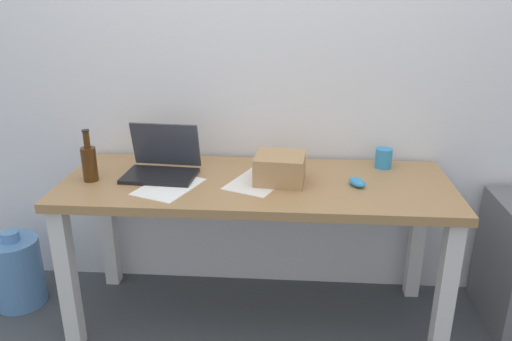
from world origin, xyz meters
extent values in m
plane|color=#42474C|center=(0.00, 0.00, 0.00)|extent=(8.00, 8.00, 0.00)
cube|color=white|center=(0.00, 0.38, 1.30)|extent=(5.20, 0.08, 2.60)
cube|color=#A37A4C|center=(0.00, 0.00, 0.72)|extent=(1.75, 0.64, 0.04)
cube|color=silver|center=(-0.82, -0.26, 0.35)|extent=(0.07, 0.07, 0.70)
cube|color=silver|center=(0.82, -0.26, 0.35)|extent=(0.07, 0.07, 0.70)
cube|color=silver|center=(-0.82, 0.26, 0.35)|extent=(0.07, 0.07, 0.70)
cube|color=silver|center=(0.82, 0.26, 0.35)|extent=(0.07, 0.07, 0.70)
cube|color=black|center=(-0.44, 0.01, 0.74)|extent=(0.34, 0.23, 0.02)
cube|color=#333842|center=(-0.43, 0.12, 0.86)|extent=(0.33, 0.08, 0.21)
cylinder|color=#47280F|center=(-0.74, -0.05, 0.81)|extent=(0.07, 0.07, 0.15)
cylinder|color=#47280F|center=(-0.74, -0.05, 0.93)|extent=(0.03, 0.03, 0.07)
cylinder|color=black|center=(-0.74, -0.05, 0.97)|extent=(0.03, 0.03, 0.01)
ellipsoid|color=#338CC6|center=(0.45, -0.02, 0.75)|extent=(0.09, 0.12, 0.03)
cube|color=tan|center=(0.11, 0.00, 0.80)|extent=(0.23, 0.22, 0.13)
cylinder|color=#338CC6|center=(0.60, 0.22, 0.78)|extent=(0.08, 0.08, 0.09)
cube|color=white|center=(0.01, -0.02, 0.74)|extent=(0.31, 0.35, 0.00)
cube|color=white|center=(-0.38, -0.10, 0.74)|extent=(0.30, 0.35, 0.00)
cylinder|color=#598CC6|center=(-1.23, 0.04, 0.18)|extent=(0.26, 0.26, 0.36)
cylinder|color=#598CC6|center=(-1.23, 0.04, 0.39)|extent=(0.09, 0.09, 0.05)
camera|label=1|loc=(0.15, -2.12, 1.59)|focal=35.60mm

